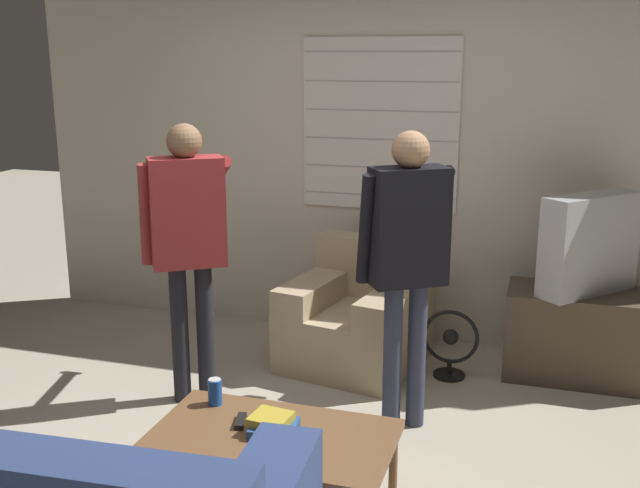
{
  "coord_description": "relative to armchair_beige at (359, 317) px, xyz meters",
  "views": [
    {
      "loc": [
        1.14,
        -3.06,
        1.98
      ],
      "look_at": [
        -0.0,
        0.65,
        1.0
      ],
      "focal_mm": 42.0,
      "sensor_mm": 36.0,
      "label": 1
    }
  ],
  "objects": [
    {
      "name": "spare_remote",
      "position": [
        -0.1,
        -1.73,
        0.1
      ],
      "size": [
        0.07,
        0.14,
        0.02
      ],
      "rotation": [
        0.0,
        0.0,
        0.25
      ],
      "color": "black",
      "rests_on": "coffee_table"
    },
    {
      "name": "tv",
      "position": [
        1.39,
        0.16,
        0.56
      ],
      "size": [
        0.6,
        0.64,
        0.61
      ],
      "rotation": [
        0.0,
        0.0,
        3.99
      ],
      "color": "#B2B2B7",
      "rests_on": "tv_stand"
    },
    {
      "name": "book_stack",
      "position": [
        0.06,
        -1.77,
        0.12
      ],
      "size": [
        0.22,
        0.2,
        0.08
      ],
      "color": "#284C89",
      "rests_on": "coffee_table"
    },
    {
      "name": "floor_fan",
      "position": [
        0.61,
        -0.07,
        -0.09
      ],
      "size": [
        0.35,
        0.2,
        0.44
      ],
      "color": "black",
      "rests_on": "ground_plane"
    },
    {
      "name": "coffee_table",
      "position": [
        0.06,
        -1.78,
        0.05
      ],
      "size": [
        1.05,
        0.6,
        0.39
      ],
      "color": "brown",
      "rests_on": "ground_plane"
    },
    {
      "name": "soda_can",
      "position": [
        -0.29,
        -1.59,
        0.15
      ],
      "size": [
        0.07,
        0.07,
        0.13
      ],
      "color": "#194C9E",
      "rests_on": "coffee_table"
    },
    {
      "name": "person_left_standing",
      "position": [
        -0.79,
        -0.82,
        0.72
      ],
      "size": [
        0.51,
        0.81,
        1.62
      ],
      "rotation": [
        0.0,
        0.0,
        0.59
      ],
      "color": "black",
      "rests_on": "ground_plane"
    },
    {
      "name": "tv_stand",
      "position": [
        1.4,
        0.16,
        -0.03
      ],
      "size": [
        0.92,
        0.46,
        0.56
      ],
      "color": "#4C3D2D",
      "rests_on": "ground_plane"
    },
    {
      "name": "wall_back",
      "position": [
        -0.01,
        0.57,
        0.98
      ],
      "size": [
        5.2,
        0.08,
        2.55
      ],
      "color": "beige",
      "rests_on": "ground_plane"
    },
    {
      "name": "armchair_beige",
      "position": [
        0.0,
        0.0,
        0.0
      ],
      "size": [
        0.94,
        0.95,
        0.79
      ],
      "rotation": [
        0.0,
        0.0,
        2.95
      ],
      "color": "tan",
      "rests_on": "ground_plane"
    },
    {
      "name": "person_right_standing",
      "position": [
        0.45,
        -0.79,
        0.71
      ],
      "size": [
        0.5,
        0.79,
        1.62
      ],
      "rotation": [
        0.0,
        0.0,
        0.58
      ],
      "color": "#33384C",
      "rests_on": "ground_plane"
    },
    {
      "name": "ground_plane",
      "position": [
        -0.01,
        -1.46,
        -0.31
      ],
      "size": [
        16.0,
        16.0,
        0.0
      ],
      "primitive_type": "plane",
      "color": "#B2A893"
    }
  ]
}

